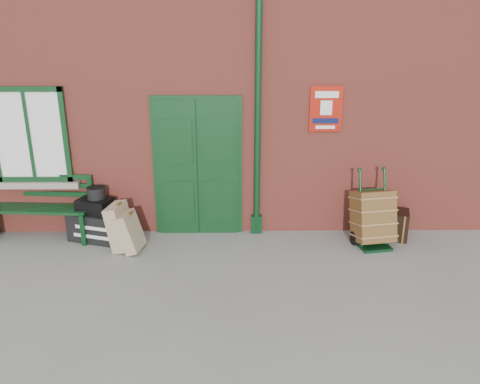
{
  "coord_description": "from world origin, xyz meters",
  "views": [
    {
      "loc": [
        0.31,
        -5.73,
        3.17
      ],
      "look_at": [
        0.37,
        0.6,
        1.0
      ],
      "focal_mm": 35.0,
      "sensor_mm": 36.0,
      "label": 1
    }
  ],
  "objects_px": {
    "bench": "(39,206)",
    "houdini_trunk": "(100,226)",
    "dark_trunk": "(387,223)",
    "porter_trolley": "(373,217)"
  },
  "relations": [
    {
      "from": "bench",
      "to": "houdini_trunk",
      "type": "xyz_separation_m",
      "value": [
        0.99,
        -0.13,
        -0.3
      ]
    },
    {
      "from": "houdini_trunk",
      "to": "dark_trunk",
      "type": "relative_size",
      "value": 1.44
    },
    {
      "from": "houdini_trunk",
      "to": "dark_trunk",
      "type": "bearing_deg",
      "value": 18.02
    },
    {
      "from": "houdini_trunk",
      "to": "porter_trolley",
      "type": "xyz_separation_m",
      "value": [
        4.3,
        -0.25,
        0.23
      ]
    },
    {
      "from": "bench",
      "to": "dark_trunk",
      "type": "xyz_separation_m",
      "value": [
        5.62,
        -0.08,
        -0.3
      ]
    },
    {
      "from": "bench",
      "to": "dark_trunk",
      "type": "bearing_deg",
      "value": 3.64
    },
    {
      "from": "porter_trolley",
      "to": "houdini_trunk",
      "type": "bearing_deg",
      "value": 166.44
    },
    {
      "from": "dark_trunk",
      "to": "bench",
      "type": "bearing_deg",
      "value": -163.59
    },
    {
      "from": "houdini_trunk",
      "to": "dark_trunk",
      "type": "xyz_separation_m",
      "value": [
        4.63,
        0.05,
        0.0
      ]
    },
    {
      "from": "bench",
      "to": "porter_trolley",
      "type": "relative_size",
      "value": 1.47
    }
  ]
}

